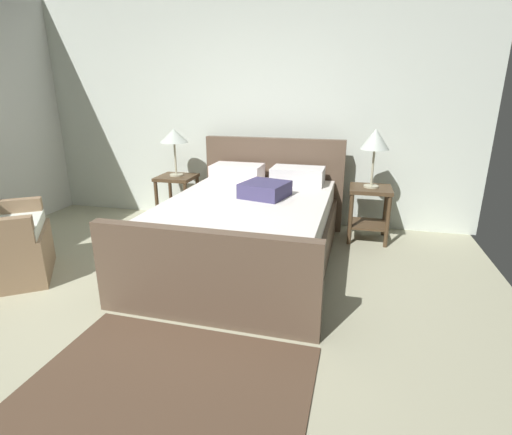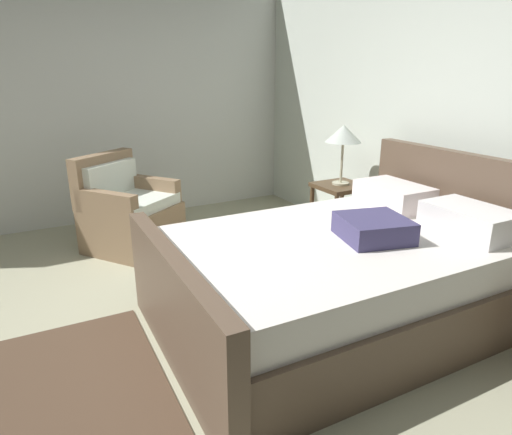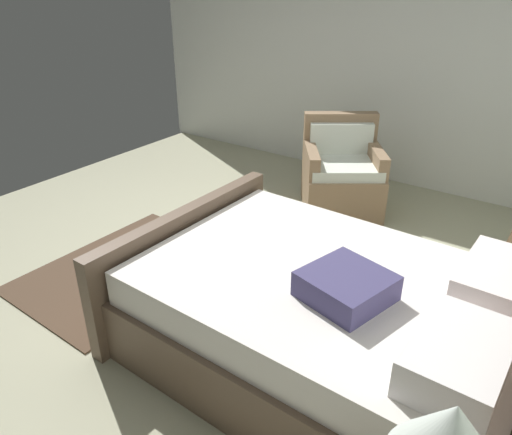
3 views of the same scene
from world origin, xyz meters
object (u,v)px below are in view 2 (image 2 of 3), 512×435
Objects in this scene: table_lamp_left at (343,135)px; armchair at (128,213)px; nightstand_left at (339,204)px; bed at (344,274)px.

armchair is (-0.87, -1.84, -0.72)m from table_lamp_left.
armchair reaches higher than nightstand_left.
armchair is at bearing -115.32° from nightstand_left.
armchair is at bearing -115.32° from table_lamp_left.
bed reaches higher than armchair.
bed is 1.63m from table_lamp_left.
nightstand_left is at bearing 64.68° from armchair.
nightstand_left is 2.04m from armchair.
armchair is (-2.02, -0.96, 0.01)m from bed.
table_lamp_left reaches higher than bed.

